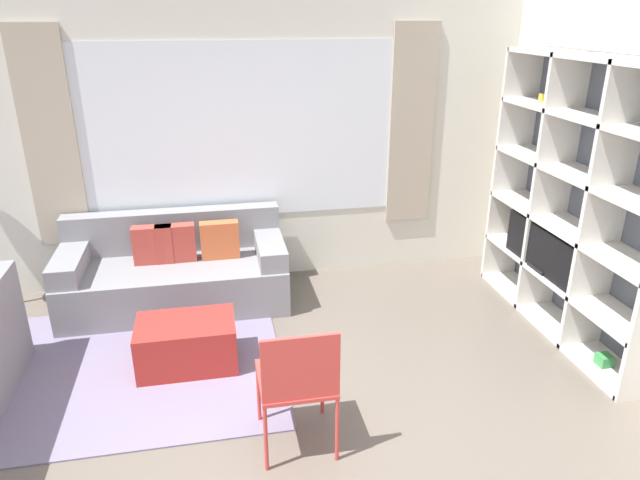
{
  "coord_description": "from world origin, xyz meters",
  "views": [
    {
      "loc": [
        -0.3,
        -2.42,
        2.48
      ],
      "look_at": [
        0.49,
        1.55,
        0.85
      ],
      "focal_mm": 32.0,
      "sensor_mm": 36.0,
      "label": 1
    }
  ],
  "objects_px": {
    "shelving_unit": "(579,204)",
    "folding_chair": "(298,378)",
    "couch_main": "(176,272)",
    "ottoman": "(187,344)"
  },
  "relations": [
    {
      "from": "shelving_unit",
      "to": "couch_main",
      "type": "bearing_deg",
      "value": 161.88
    },
    {
      "from": "shelving_unit",
      "to": "ottoman",
      "type": "distance_m",
      "value": 3.21
    },
    {
      "from": "folding_chair",
      "to": "shelving_unit",
      "type": "bearing_deg",
      "value": -156.49
    },
    {
      "from": "shelving_unit",
      "to": "folding_chair",
      "type": "distance_m",
      "value": 2.69
    },
    {
      "from": "couch_main",
      "to": "ottoman",
      "type": "xyz_separation_m",
      "value": [
        0.11,
        -1.05,
        -0.11
      ]
    },
    {
      "from": "shelving_unit",
      "to": "folding_chair",
      "type": "bearing_deg",
      "value": -156.49
    },
    {
      "from": "ottoman",
      "to": "shelving_unit",
      "type": "bearing_deg",
      "value": 0.21
    },
    {
      "from": "couch_main",
      "to": "ottoman",
      "type": "distance_m",
      "value": 1.07
    },
    {
      "from": "couch_main",
      "to": "folding_chair",
      "type": "distance_m",
      "value": 2.24
    },
    {
      "from": "shelving_unit",
      "to": "ottoman",
      "type": "height_order",
      "value": "shelving_unit"
    }
  ]
}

